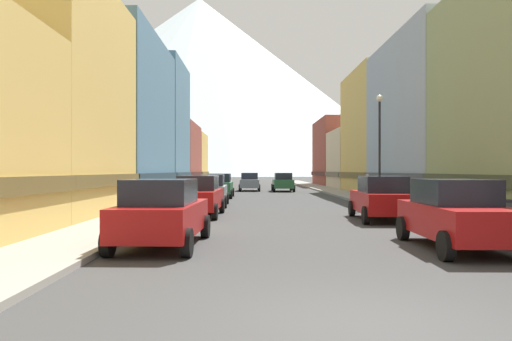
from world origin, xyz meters
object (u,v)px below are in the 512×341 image
object	(u,v)px
car_right_1	(381,198)
car_driving_1	(250,182)
potted_plant_1	(431,199)
streetlamp_right	(380,133)
pedestrian_0	(368,187)
car_left_2	(210,190)
car_left_3	(219,185)
car_left_1	(198,196)
car_right_0	(457,214)
car_driving_0	(283,182)
trash_bin_right	(510,216)
car_left_0	(162,213)

from	to	relation	value
car_right_1	car_driving_1	xyz separation A→B (m)	(-5.40, 28.44, 0.00)
potted_plant_1	streetlamp_right	size ratio (longest dim) A/B	0.15
streetlamp_right	pedestrian_0	bearing A→B (deg)	82.00
potted_plant_1	car_left_2	bearing A→B (deg)	156.56
pedestrian_0	car_left_3	bearing A→B (deg)	158.46
car_left_2	pedestrian_0	distance (m)	11.07
car_left_2	car_right_1	size ratio (longest dim) A/B	0.99
car_left_1	car_right_0	distance (m)	11.80
car_right_1	car_driving_1	distance (m)	28.95
car_right_1	car_driving_1	bearing A→B (deg)	100.75
car_driving_0	potted_plant_1	distance (m)	24.48
car_driving_1	trash_bin_right	distance (m)	34.35
trash_bin_right	car_left_1	bearing A→B (deg)	146.01
car_left_1	trash_bin_right	size ratio (longest dim) A/B	4.54
car_left_0	car_left_1	bearing A→B (deg)	89.97
pedestrian_0	car_left_1	bearing A→B (deg)	-133.23
car_left_2	car_driving_1	bearing A→B (deg)	83.89
car_driving_1	streetlamp_right	distance (m)	23.55
car_left_3	car_driving_1	xyz separation A→B (m)	(2.20, 11.92, 0.00)
car_right_1	car_left_1	bearing A→B (deg)	166.19
car_left_2	car_driving_1	xyz separation A→B (m)	(2.20, 20.53, 0.00)
car_left_0	potted_plant_1	world-z (taller)	car_left_0
car_left_0	car_left_3	xyz separation A→B (m)	(0.00, 23.23, 0.00)
car_left_0	car_right_1	distance (m)	10.14
car_left_1	potted_plant_1	size ratio (longest dim) A/B	4.96
trash_bin_right	car_left_3	bearing A→B (deg)	115.27
car_left_1	car_driving_1	bearing A→B (deg)	85.27
pedestrian_0	streetlamp_right	xyz separation A→B (m)	(-0.90, -6.40, 3.09)
car_left_2	streetlamp_right	size ratio (longest dim) A/B	0.75
car_left_1	car_driving_0	size ratio (longest dim) A/B	1.01
car_right_0	trash_bin_right	distance (m)	3.37
trash_bin_right	pedestrian_0	distance (m)	17.53
car_driving_0	car_right_0	bearing A→B (deg)	-86.32
car_left_2	car_left_1	bearing A→B (deg)	-89.99
car_driving_0	car_driving_1	world-z (taller)	same
car_driving_0	pedestrian_0	xyz separation A→B (m)	(4.65, -14.55, -0.00)
car_right_1	trash_bin_right	xyz separation A→B (m)	(2.55, -4.98, -0.26)
car_driving_0	pedestrian_0	world-z (taller)	car_driving_0
car_left_1	car_left_2	world-z (taller)	same
car_left_1	car_left_2	size ratio (longest dim) A/B	1.01
potted_plant_1	pedestrian_0	world-z (taller)	pedestrian_0
car_right_0	car_driving_1	distance (m)	36.01
car_left_0	streetlamp_right	bearing A→B (deg)	54.57
car_left_2	pedestrian_0	world-z (taller)	car_left_2
trash_bin_right	car_driving_0	bearing A→B (deg)	98.42
car_left_0	car_left_3	size ratio (longest dim) A/B	1.01
pedestrian_0	car_right_0	bearing A→B (deg)	-97.08
car_left_1	car_left_2	distance (m)	6.04
car_driving_0	streetlamp_right	world-z (taller)	streetlamp_right
car_driving_1	trash_bin_right	bearing A→B (deg)	-76.62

